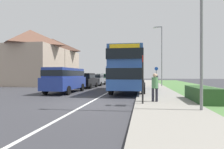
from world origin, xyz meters
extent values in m
plane|color=#38383D|center=(0.00, 0.00, 0.00)|extent=(120.00, 120.00, 0.00)
cube|color=silver|center=(0.00, 8.00, 0.00)|extent=(0.14, 60.00, 0.01)
cube|color=gray|center=(4.20, 6.00, 0.06)|extent=(3.20, 68.00, 0.12)
cube|color=#517F42|center=(8.50, 6.00, 0.04)|extent=(6.00, 68.00, 0.08)
cube|color=#2D5128|center=(6.30, 1.27, 0.45)|extent=(1.10, 3.36, 0.90)
cube|color=#284C93|center=(1.81, 7.20, 1.32)|extent=(2.50, 9.63, 1.65)
cube|color=#284C93|center=(1.81, 7.20, 2.92)|extent=(2.45, 9.44, 1.55)
cube|color=black|center=(1.81, 7.20, 1.65)|extent=(2.52, 9.68, 0.76)
cube|color=black|center=(1.81, 7.20, 3.00)|extent=(2.52, 9.68, 0.72)
cube|color=gold|center=(1.81, 2.43, 3.42)|extent=(2.00, 0.08, 0.44)
cylinder|color=black|center=(0.56, 10.18, 0.50)|extent=(0.30, 1.00, 1.00)
cylinder|color=black|center=(3.06, 10.18, 0.50)|extent=(0.30, 1.00, 1.00)
cylinder|color=black|center=(0.56, 4.55, 0.50)|extent=(0.30, 1.00, 1.00)
cylinder|color=black|center=(3.06, 4.55, 0.50)|extent=(0.30, 1.00, 1.00)
cube|color=navy|center=(-3.67, 5.55, 0.85)|extent=(1.95, 5.59, 0.98)
cube|color=navy|center=(-3.67, 5.55, 1.75)|extent=(1.72, 5.14, 0.81)
cube|color=black|center=(-3.67, 5.55, 1.71)|extent=(1.75, 5.19, 0.45)
cylinder|color=black|center=(-4.62, 7.28, 0.36)|extent=(0.20, 0.72, 0.72)
cylinder|color=black|center=(-2.71, 7.28, 0.36)|extent=(0.20, 0.72, 0.72)
cylinder|color=black|center=(-4.62, 3.82, 0.36)|extent=(0.20, 0.72, 0.72)
cylinder|color=black|center=(-2.71, 3.82, 0.36)|extent=(0.20, 0.72, 0.72)
cube|color=black|center=(-3.51, 11.37, 0.70)|extent=(1.72, 4.41, 0.79)
cube|color=black|center=(-3.51, 11.14, 1.42)|extent=(1.51, 2.43, 0.65)
cube|color=black|center=(-3.51, 11.14, 1.38)|extent=(1.55, 2.45, 0.36)
cylinder|color=black|center=(-4.35, 12.73, 0.30)|extent=(0.20, 0.60, 0.60)
cylinder|color=black|center=(-2.66, 12.73, 0.30)|extent=(0.20, 0.60, 0.60)
cylinder|color=black|center=(-4.35, 10.00, 0.30)|extent=(0.20, 0.60, 0.60)
cylinder|color=black|center=(-2.66, 10.00, 0.30)|extent=(0.20, 0.60, 0.60)
cube|color=slate|center=(-3.51, 16.57, 0.67)|extent=(1.77, 4.25, 0.74)
cube|color=slate|center=(-3.51, 16.36, 1.35)|extent=(1.56, 2.34, 0.61)
cube|color=black|center=(-3.51, 16.36, 1.32)|extent=(1.60, 2.36, 0.34)
cylinder|color=black|center=(-4.38, 17.89, 0.30)|extent=(0.20, 0.60, 0.60)
cylinder|color=black|center=(-2.64, 17.89, 0.30)|extent=(0.20, 0.60, 0.60)
cylinder|color=black|center=(-4.38, 15.25, 0.30)|extent=(0.20, 0.60, 0.60)
cylinder|color=black|center=(-2.64, 15.25, 0.30)|extent=(0.20, 0.60, 0.60)
cube|color=#19472D|center=(-3.62, 21.78, 0.68)|extent=(1.82, 4.46, 0.77)
cube|color=#19472D|center=(-3.62, 21.56, 1.38)|extent=(1.60, 2.45, 0.63)
cube|color=black|center=(-3.62, 21.56, 1.35)|extent=(1.64, 2.48, 0.35)
cylinder|color=black|center=(-4.51, 23.16, 0.30)|extent=(0.20, 0.60, 0.60)
cylinder|color=black|center=(-2.73, 23.16, 0.30)|extent=(0.20, 0.60, 0.60)
cylinder|color=black|center=(-4.51, 20.39, 0.30)|extent=(0.20, 0.60, 0.60)
cylinder|color=black|center=(-2.73, 20.39, 0.30)|extent=(0.20, 0.60, 0.60)
cylinder|color=#23232D|center=(3.56, 0.51, 0.42)|extent=(0.14, 0.14, 0.85)
cylinder|color=#23232D|center=(3.76, 0.51, 0.42)|extent=(0.14, 0.14, 0.85)
cylinder|color=#518C56|center=(3.66, 0.51, 1.15)|extent=(0.34, 0.34, 0.60)
sphere|color=tan|center=(3.66, 0.51, 1.56)|extent=(0.22, 0.22, 0.22)
cylinder|color=#23232D|center=(4.34, 9.54, 0.42)|extent=(0.14, 0.14, 0.85)
cylinder|color=#23232D|center=(4.54, 9.54, 0.42)|extent=(0.14, 0.14, 0.85)
cylinder|color=#333338|center=(4.44, 9.54, 1.15)|extent=(0.34, 0.34, 0.60)
sphere|color=tan|center=(4.44, 9.54, 1.56)|extent=(0.22, 0.22, 0.22)
cylinder|color=black|center=(3.00, -0.35, 1.30)|extent=(0.09, 0.09, 2.60)
cube|color=red|center=(3.00, -0.35, 2.40)|extent=(0.04, 0.44, 0.32)
cube|color=black|center=(3.00, -0.33, 1.55)|extent=(0.06, 0.52, 0.68)
cylinder|color=slate|center=(4.71, 13.51, 1.05)|extent=(0.08, 0.08, 2.10)
cylinder|color=blue|center=(4.71, 13.51, 2.30)|extent=(0.44, 0.03, 0.44)
cylinder|color=slate|center=(5.43, -1.67, 4.19)|extent=(0.12, 0.12, 8.37)
cylinder|color=slate|center=(5.49, 14.72, 3.88)|extent=(0.12, 0.12, 7.76)
cube|color=slate|center=(5.04, 14.72, 7.71)|extent=(0.90, 0.10, 0.10)
cube|color=silver|center=(4.59, 14.72, 7.64)|extent=(0.36, 0.20, 0.14)
cube|color=tan|center=(-12.92, 14.66, 2.82)|extent=(7.65, 6.62, 5.65)
pyramid|color=brown|center=(-12.92, 14.66, 6.83)|extent=(7.65, 6.62, 2.37)
cube|color=tan|center=(-12.92, 21.41, 2.82)|extent=(7.65, 6.62, 5.65)
pyramid|color=#4C3328|center=(-12.92, 21.41, 6.83)|extent=(7.65, 6.62, 2.37)
camera|label=1|loc=(2.96, -10.01, 1.62)|focal=30.01mm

